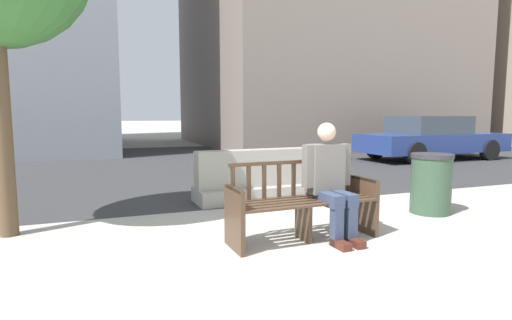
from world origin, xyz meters
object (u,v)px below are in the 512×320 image
Objects in this scene: jersey_barrier_centre at (255,180)px; trash_bin at (431,183)px; street_bench at (302,205)px; car_sedan_mid at (431,138)px; seated_person at (330,178)px.

jersey_barrier_centre is 2.67m from trash_bin.
jersey_barrier_centre is (0.25, 2.17, -0.06)m from street_bench.
street_bench is 9.62m from car_sedan_mid.
jersey_barrier_centre is at bearing 139.78° from trash_bin.
car_sedan_mid is 7.61m from trash_bin.
car_sedan_mid is at bearing 45.79° from trash_bin.
jersey_barrier_centre is at bearing 83.33° from street_bench.
seated_person is 0.27× the size of car_sedan_mid.
street_bench reaches higher than jersey_barrier_centre.
jersey_barrier_centre is (-0.06, 2.22, -0.35)m from seated_person.
seated_person is at bearing -88.35° from jersey_barrier_centre.
street_bench is 1.30× the size of seated_person.
street_bench is 2.19m from jersey_barrier_centre.
street_bench is 2.33m from trash_bin.
trash_bin is at bearing 14.20° from seated_person.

